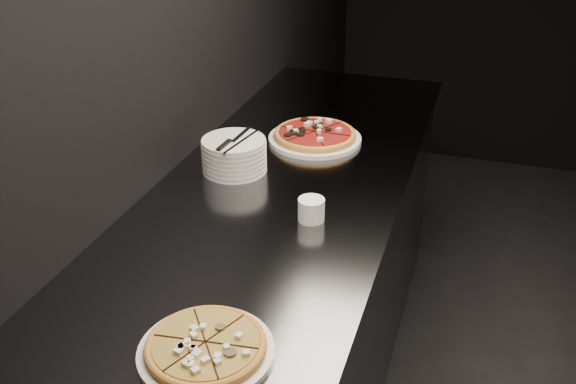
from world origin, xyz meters
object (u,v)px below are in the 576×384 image
(cutlery, at_px, (234,141))
(plate_stack, at_px, (234,155))
(ramekin, at_px, (311,209))
(pizza_tomato, at_px, (315,136))
(counter, at_px, (276,315))
(pizza_mushroom, at_px, (206,347))

(cutlery, bearing_deg, plate_stack, 121.18)
(plate_stack, xyz_separation_m, ramekin, (0.32, -0.23, -0.02))
(pizza_tomato, xyz_separation_m, cutlery, (-0.17, -0.32, 0.09))
(cutlery, distance_m, ramekin, 0.39)
(counter, relative_size, cutlery, 11.39)
(plate_stack, bearing_deg, pizza_tomato, 59.12)
(ramekin, bearing_deg, cutlery, 145.96)
(pizza_mushroom, relative_size, plate_stack, 1.38)
(counter, distance_m, ramekin, 0.53)
(pizza_mushroom, bearing_deg, ramekin, 84.71)
(ramekin, bearing_deg, counter, 142.45)
(counter, xyz_separation_m, plate_stack, (-0.18, 0.12, 0.51))
(pizza_tomato, height_order, cutlery, cutlery)
(ramekin, bearing_deg, pizza_mushroom, -95.29)
(counter, height_order, pizza_tomato, pizza_tomato)
(pizza_mushroom, xyz_separation_m, pizza_tomato, (-0.09, 1.12, 0.00))
(pizza_mushroom, bearing_deg, counter, 97.51)
(cutlery, relative_size, ramekin, 2.87)
(pizza_mushroom, xyz_separation_m, ramekin, (0.05, 0.59, 0.02))
(plate_stack, bearing_deg, ramekin, -35.25)
(plate_stack, distance_m, cutlery, 0.06)
(pizza_mushroom, relative_size, pizza_tomato, 0.86)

